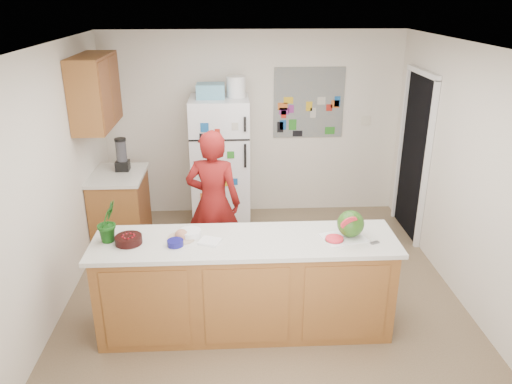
{
  "coord_description": "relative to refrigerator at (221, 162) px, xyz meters",
  "views": [
    {
      "loc": [
        -0.31,
        -4.39,
        2.93
      ],
      "look_at": [
        -0.07,
        0.2,
        1.09
      ],
      "focal_mm": 35.0,
      "sensor_mm": 36.0,
      "label": 1
    }
  ],
  "objects": [
    {
      "name": "floor",
      "position": [
        0.45,
        -1.88,
        -0.86
      ],
      "size": [
        4.0,
        4.5,
        0.02
      ],
      "primitive_type": "cube",
      "color": "brown",
      "rests_on": "ground"
    },
    {
      "name": "wall_back",
      "position": [
        0.45,
        0.38,
        0.4
      ],
      "size": [
        4.0,
        0.02,
        2.5
      ],
      "primitive_type": "cube",
      "color": "beige",
      "rests_on": "ground"
    },
    {
      "name": "wall_left",
      "position": [
        -1.56,
        -1.88,
        0.4
      ],
      "size": [
        0.02,
        4.5,
        2.5
      ],
      "primitive_type": "cube",
      "color": "beige",
      "rests_on": "ground"
    },
    {
      "name": "wall_right",
      "position": [
        2.46,
        -1.88,
        0.4
      ],
      "size": [
        0.02,
        4.5,
        2.5
      ],
      "primitive_type": "cube",
      "color": "beige",
      "rests_on": "ground"
    },
    {
      "name": "ceiling",
      "position": [
        0.45,
        -1.88,
        1.66
      ],
      "size": [
        4.0,
        4.5,
        0.02
      ],
      "primitive_type": "cube",
      "color": "white",
      "rests_on": "wall_back"
    },
    {
      "name": "doorway",
      "position": [
        2.44,
        -0.43,
        0.17
      ],
      "size": [
        0.03,
        0.85,
        2.04
      ],
      "primitive_type": "cube",
      "color": "black",
      "rests_on": "ground"
    },
    {
      "name": "peninsula_base",
      "position": [
        0.25,
        -2.38,
        -0.41
      ],
      "size": [
        2.6,
        0.62,
        0.88
      ],
      "primitive_type": "cube",
      "color": "brown",
      "rests_on": "floor"
    },
    {
      "name": "peninsula_top",
      "position": [
        0.25,
        -2.38,
        0.05
      ],
      "size": [
        2.68,
        0.7,
        0.04
      ],
      "primitive_type": "cube",
      "color": "silver",
      "rests_on": "peninsula_base"
    },
    {
      "name": "side_counter_base",
      "position": [
        -1.24,
        -0.53,
        -0.42
      ],
      "size": [
        0.6,
        0.8,
        0.86
      ],
      "primitive_type": "cube",
      "color": "brown",
      "rests_on": "floor"
    },
    {
      "name": "side_counter_top",
      "position": [
        -1.24,
        -0.53,
        0.03
      ],
      "size": [
        0.64,
        0.84,
        0.04
      ],
      "primitive_type": "cube",
      "color": "silver",
      "rests_on": "side_counter_base"
    },
    {
      "name": "upper_cabinets",
      "position": [
        -1.37,
        -0.58,
        1.05
      ],
      "size": [
        0.35,
        1.0,
        0.8
      ],
      "primitive_type": "cube",
      "color": "brown",
      "rests_on": "wall_left"
    },
    {
      "name": "refrigerator",
      "position": [
        0.0,
        0.0,
        0.0
      ],
      "size": [
        0.75,
        0.7,
        1.7
      ],
      "primitive_type": "cube",
      "color": "silver",
      "rests_on": "floor"
    },
    {
      "name": "fridge_top_bin",
      "position": [
        -0.1,
        0.0,
        0.94
      ],
      "size": [
        0.35,
        0.28,
        0.18
      ],
      "primitive_type": "cube",
      "color": "#5999B2",
      "rests_on": "refrigerator"
    },
    {
      "name": "photo_collage",
      "position": [
        1.2,
        0.36,
        0.7
      ],
      "size": [
        0.95,
        0.01,
        0.95
      ],
      "primitive_type": "cube",
      "color": "slate",
      "rests_on": "wall_back"
    },
    {
      "name": "person",
      "position": [
        -0.06,
        -1.3,
        -0.04
      ],
      "size": [
        0.65,
        0.49,
        1.63
      ],
      "primitive_type": "imported",
      "rotation": [
        0.0,
        0.0,
        2.97
      ],
      "color": "maroon",
      "rests_on": "floor"
    },
    {
      "name": "blender_appliance",
      "position": [
        -1.19,
        -0.41,
        0.24
      ],
      "size": [
        0.13,
        0.13,
        0.38
      ],
      "primitive_type": "cylinder",
      "color": "black",
      "rests_on": "side_counter_top"
    },
    {
      "name": "cutting_board",
      "position": [
        1.12,
        -2.4,
        0.08
      ],
      "size": [
        0.43,
        0.37,
        0.01
      ],
      "primitive_type": "cube",
      "rotation": [
        0.0,
        0.0,
        0.29
      ],
      "color": "white",
      "rests_on": "peninsula_top"
    },
    {
      "name": "watermelon",
      "position": [
        1.18,
        -2.38,
        0.2
      ],
      "size": [
        0.24,
        0.24,
        0.24
      ],
      "primitive_type": "sphere",
      "color": "#2D5E10",
      "rests_on": "cutting_board"
    },
    {
      "name": "watermelon_slice",
      "position": [
        1.03,
        -2.45,
        0.09
      ],
      "size": [
        0.15,
        0.15,
        0.02
      ],
      "primitive_type": "cylinder",
      "color": "#C91C48",
      "rests_on": "cutting_board"
    },
    {
      "name": "cherry_bowl",
      "position": [
        -0.75,
        -2.4,
        0.11
      ],
      "size": [
        0.26,
        0.26,
        0.07
      ],
      "primitive_type": "cylinder",
      "rotation": [
        0.0,
        0.0,
        0.15
      ],
      "color": "black",
      "rests_on": "peninsula_top"
    },
    {
      "name": "white_bowl",
      "position": [
        -0.23,
        -2.29,
        0.1
      ],
      "size": [
        0.25,
        0.25,
        0.06
      ],
      "primitive_type": "cylinder",
      "rotation": [
        0.0,
        0.0,
        0.38
      ],
      "color": "white",
      "rests_on": "peninsula_top"
    },
    {
      "name": "cobalt_bowl",
      "position": [
        -0.35,
        -2.46,
        0.1
      ],
      "size": [
        0.18,
        0.18,
        0.05
      ],
      "primitive_type": "cylinder",
      "rotation": [
        0.0,
        0.0,
        -0.41
      ],
      "color": "navy",
      "rests_on": "peninsula_top"
    },
    {
      "name": "plate",
      "position": [
        -0.31,
        -2.33,
        0.08
      ],
      "size": [
        0.32,
        0.32,
        0.02
      ],
      "primitive_type": "cylinder",
      "rotation": [
        0.0,
        0.0,
        -0.34
      ],
      "color": "#C2B694",
      "rests_on": "peninsula_top"
    },
    {
      "name": "paper_towel",
      "position": [
        -0.05,
        -2.41,
        0.08
      ],
      "size": [
        0.22,
        0.21,
        0.02
      ],
      "primitive_type": "cube",
      "rotation": [
        0.0,
        0.0,
        -0.36
      ],
      "color": "silver",
      "rests_on": "peninsula_top"
    },
    {
      "name": "keys",
      "position": [
        1.37,
        -2.5,
        0.08
      ],
      "size": [
        0.09,
        0.06,
        0.01
      ],
      "primitive_type": "cube",
      "rotation": [
        0.0,
        0.0,
        0.38
      ],
      "color": "slate",
      "rests_on": "peninsula_top"
    },
    {
      "name": "potted_plant",
      "position": [
        -0.93,
        -2.33,
        0.25
      ],
      "size": [
        0.22,
        0.24,
        0.36
      ],
      "primitive_type": "imported",
      "rotation": [
        0.0,
        0.0,
        1.24
      ],
      "color": "#0C4412",
      "rests_on": "peninsula_top"
    }
  ]
}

